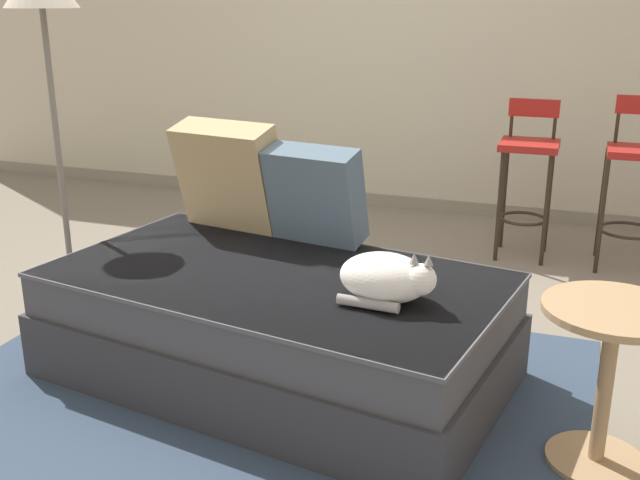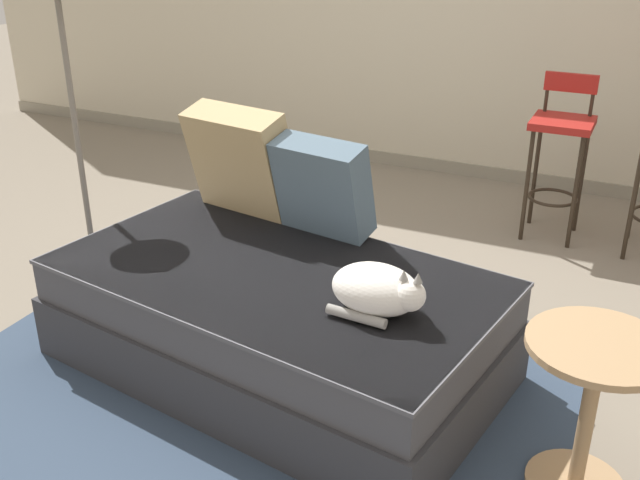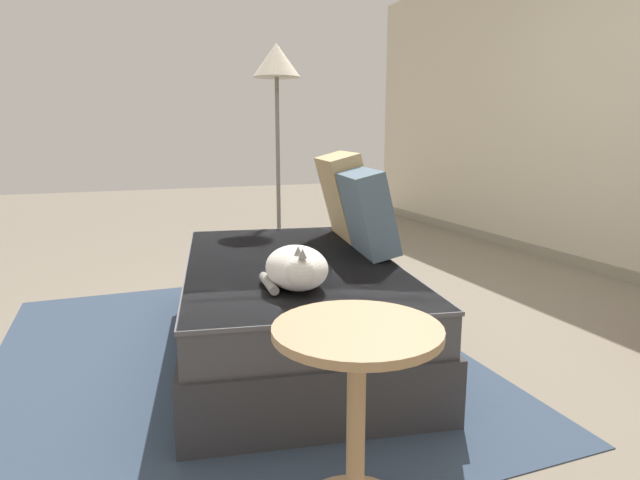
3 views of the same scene
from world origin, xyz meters
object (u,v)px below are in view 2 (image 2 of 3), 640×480
(bar_stool_near_window, at_px, (560,142))
(side_table, at_px, (591,396))
(throw_pillow_corner, at_px, (241,160))
(throw_pillow_middle, at_px, (322,187))
(couch, at_px, (276,319))
(cat, at_px, (378,290))

(bar_stool_near_window, height_order, side_table, bar_stool_near_window)
(throw_pillow_corner, relative_size, throw_pillow_middle, 1.16)
(bar_stool_near_window, relative_size, side_table, 1.62)
(couch, xyz_separation_m, cat, (0.48, -0.12, 0.30))
(couch, xyz_separation_m, bar_stool_near_window, (0.79, 1.83, 0.32))
(bar_stool_near_window, xyz_separation_m, side_table, (0.43, -2.04, -0.18))
(couch, distance_m, side_table, 1.24)
(couch, height_order, bar_stool_near_window, bar_stool_near_window)
(throw_pillow_corner, distance_m, throw_pillow_middle, 0.44)
(throw_pillow_corner, height_order, side_table, throw_pillow_corner)
(throw_pillow_corner, bearing_deg, side_table, -22.58)
(throw_pillow_middle, height_order, side_table, throw_pillow_middle)
(side_table, bearing_deg, throw_pillow_corner, 157.42)
(cat, relative_size, side_table, 0.64)
(throw_pillow_middle, xyz_separation_m, bar_stool_near_window, (0.77, 1.43, -0.11))
(side_table, bearing_deg, bar_stool_near_window, 101.80)
(couch, xyz_separation_m, throw_pillow_middle, (0.02, 0.40, 0.43))
(side_table, bearing_deg, throw_pillow_middle, 153.16)
(couch, distance_m, cat, 0.58)
(couch, distance_m, bar_stool_near_window, 2.02)
(throw_pillow_corner, relative_size, bar_stool_near_window, 0.57)
(cat, bearing_deg, bar_stool_near_window, 80.92)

